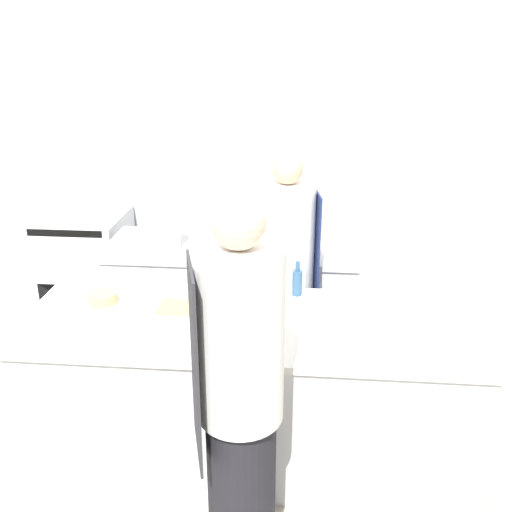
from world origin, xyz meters
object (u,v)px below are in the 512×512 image
at_px(chef_at_stove, 286,277).
at_px(bottle_wine, 230,284).
at_px(cup, 212,337).
at_px(bottle_vinegar, 244,284).
at_px(bottle_olive_oil, 297,282).
at_px(chef_at_prep_near, 240,400).
at_px(bowl_prep_small, 103,298).
at_px(stockpot, 161,231).
at_px(oven_range, 85,264).
at_px(bowl_mixing_large, 335,325).

height_order(chef_at_stove, bottle_wine, chef_at_stove).
bearing_deg(cup, bottle_vinegar, 80.66).
relative_size(chef_at_stove, bottle_olive_oil, 7.58).
distance_m(chef_at_prep_near, bottle_vinegar, 1.10).
bearing_deg(cup, bottle_olive_oil, 56.46).
distance_m(bowl_prep_small, stockpot, 0.96).
xyz_separation_m(oven_range, bottle_wine, (1.49, -1.44, 0.52)).
distance_m(bottle_olive_oil, bottle_wine, 0.41).
bearing_deg(bottle_wine, oven_range, 136.03).
bearing_deg(stockpot, chef_at_stove, -21.12).
height_order(bottle_vinegar, bowl_mixing_large, bottle_vinegar).
xyz_separation_m(oven_range, bottle_vinegar, (1.58, -1.41, 0.51)).
xyz_separation_m(bottle_wine, stockpot, (-0.61, 0.80, 0.04)).
bearing_deg(bowl_prep_small, bottle_wine, 10.80).
height_order(bottle_wine, stockpot, stockpot).
bearing_deg(bottle_olive_oil, chef_at_stove, 101.99).
distance_m(oven_range, bottle_vinegar, 2.17).
height_order(chef_at_prep_near, bottle_wine, chef_at_prep_near).
xyz_separation_m(chef_at_stove, stockpot, (-0.94, 0.36, 0.18)).
bearing_deg(chef_at_prep_near, oven_range, 18.78).
xyz_separation_m(bowl_mixing_large, cup, (-0.64, -0.20, 0.01)).
bearing_deg(cup, bowl_prep_small, 149.51).
distance_m(bottle_wine, stockpot, 1.01).
height_order(chef_at_prep_near, bowl_mixing_large, chef_at_prep_near).
xyz_separation_m(bottle_vinegar, stockpot, (-0.69, 0.77, 0.05)).
relative_size(oven_range, bottle_wine, 4.11).
bearing_deg(chef_at_prep_near, bottle_olive_oil, -26.12).
bearing_deg(bottle_olive_oil, oven_range, 144.13).
bearing_deg(bowl_prep_small, chef_at_stove, 28.61).
xyz_separation_m(bowl_prep_small, stockpot, (0.12, 0.94, 0.10)).
height_order(chef_at_prep_near, bottle_olive_oil, chef_at_prep_near).
relative_size(bottle_olive_oil, bowl_mixing_large, 0.83).
bearing_deg(cup, chef_at_stove, 71.15).
distance_m(chef_at_stove, cup, 1.06).
relative_size(cup, stockpot, 0.34).
distance_m(chef_at_prep_near, bowl_prep_small, 1.30).
height_order(oven_range, stockpot, stockpot).
xyz_separation_m(chef_at_stove, bottle_vinegar, (-0.24, -0.40, 0.12)).
bearing_deg(oven_range, chef_at_prep_near, -56.16).
relative_size(chef_at_prep_near, cup, 19.05).
distance_m(chef_at_stove, bowl_prep_small, 1.21).
distance_m(chef_at_stove, stockpot, 1.02).
distance_m(bottle_wine, bowl_mixing_large, 0.72).
distance_m(bottle_vinegar, bottle_wine, 0.09).
bearing_deg(bowl_mixing_large, bowl_prep_small, 170.44).
relative_size(bottle_vinegar, bowl_prep_small, 1.12).
bearing_deg(chef_at_stove, oven_range, -127.07).
relative_size(oven_range, bowl_prep_small, 5.46).
xyz_separation_m(oven_range, bowl_mixing_large, (2.11, -1.81, 0.47)).
bearing_deg(bowl_prep_small, bottle_olive_oil, 10.48).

